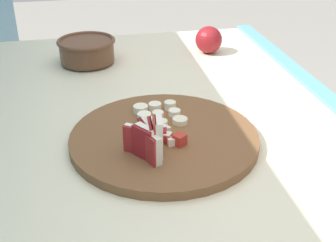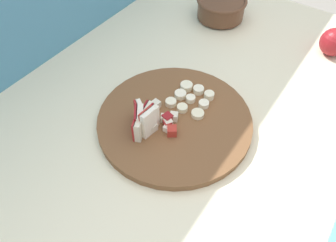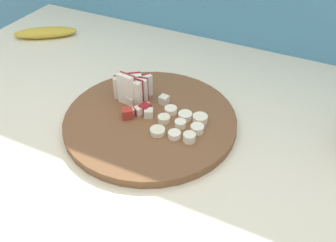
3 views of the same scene
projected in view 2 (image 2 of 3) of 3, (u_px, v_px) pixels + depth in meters
The scene contains 8 objects.
tiled_countertop at pixel (178, 203), 1.09m from camera, with size 1.27×0.81×0.89m.
tile_backsplash at pixel (67, 89), 1.03m from camera, with size 2.40×0.04×1.46m, color #4C8EB2.
cutting_board at pixel (175, 121), 0.74m from camera, with size 0.35×0.35×0.02m, color brown.
apple_wedge_fan at pixel (144, 120), 0.69m from camera, with size 0.08×0.07×0.07m.
apple_dice_pile at pixel (165, 121), 0.71m from camera, with size 0.08×0.10×0.02m.
banana_slice_rows at pixel (191, 98), 0.76m from camera, with size 0.10×0.10×0.02m.
ceramic_bowl at pixel (221, 7), 1.00m from camera, with size 0.15×0.15×0.07m.
whole_apple at pixel (334, 42), 0.88m from camera, with size 0.07×0.07×0.07m, color maroon.
Camera 2 is at (-0.43, -0.26, 1.45)m, focal length 35.10 mm.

